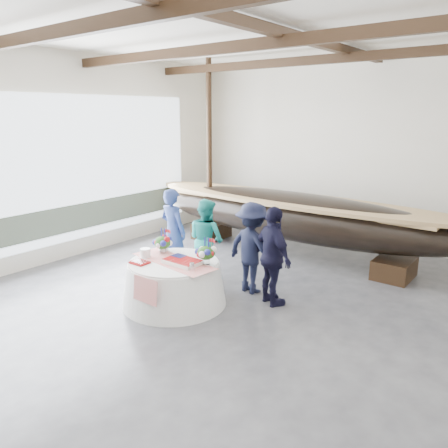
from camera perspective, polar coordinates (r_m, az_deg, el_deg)
The scene contains 13 objects.
floor at distance 6.66m, azimuth -0.68°, elevation -14.54°, with size 10.00×12.00×0.01m, color #3D3D42.
wall_back at distance 11.21m, azimuth 18.95°, elevation 8.65°, with size 10.00×0.02×4.50m, color silver.
wall_left at distance 9.81m, azimuth -24.45°, elevation 7.43°, with size 0.02×12.00×4.50m, color silver.
ceiling at distance 5.97m, azimuth -0.83°, elevation 26.74°, with size 10.00×12.00×0.01m, color white.
pavilion_structure at distance 6.45m, azimuth 3.45°, elevation 21.30°, with size 9.80×11.76×4.50m.
open_bay at distance 10.32m, azimuth -19.19°, elevation 5.82°, with size 0.03×7.00×3.20m.
longboat_display at distance 10.06m, azimuth 8.79°, elevation 1.13°, with size 7.88×1.58×1.48m.
banquet_table at distance 7.62m, azimuth -6.52°, elevation -7.59°, with size 1.79×1.79×0.77m.
tabletop_items at distance 7.53m, azimuth -5.89°, elevation -3.53°, with size 1.71×0.95×0.40m.
guest_woman_blue at distance 8.91m, azimuth -6.66°, elevation -0.95°, with size 0.64×0.42×1.76m, color navy.
guest_woman_teal at distance 8.60m, azimuth -2.33°, elevation -1.97°, with size 0.78×0.61×1.60m, color teal.
guest_man_left at distance 7.93m, azimuth 3.73°, elevation -3.13°, with size 1.08×0.62×1.68m, color black.
guest_man_right at distance 7.42m, azimuth 6.42°, elevation -4.25°, with size 1.01×0.42×1.72m, color black.
Camera 1 is at (3.63, -4.56, 3.22)m, focal length 35.00 mm.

